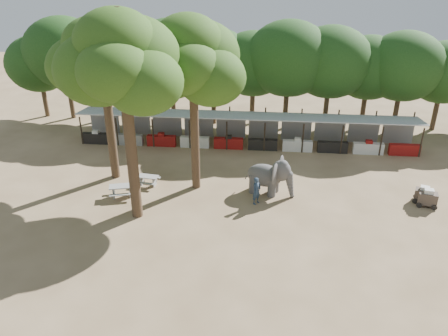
# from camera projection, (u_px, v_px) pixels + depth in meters

# --- Properties ---
(ground) EXTENTS (100.00, 100.00, 0.00)m
(ground) POSITION_uv_depth(u_px,v_px,m) (233.00, 240.00, 24.30)
(ground) COLOR brown
(ground) RESTS_ON ground
(vendor_stalls) EXTENTS (28.00, 2.99, 2.80)m
(vendor_stalls) POSITION_uv_depth(u_px,v_px,m) (246.00, 131.00, 36.19)
(vendor_stalls) COLOR #A2A5A9
(vendor_stalls) RESTS_ON ground
(yard_tree_left) EXTENTS (7.10, 6.90, 11.02)m
(yard_tree_left) POSITION_uv_depth(u_px,v_px,m) (101.00, 61.00, 27.98)
(yard_tree_left) COLOR #332316
(yard_tree_left) RESTS_ON ground
(yard_tree_center) EXTENTS (7.10, 6.90, 12.04)m
(yard_tree_center) POSITION_uv_depth(u_px,v_px,m) (121.00, 63.00, 22.80)
(yard_tree_center) COLOR #332316
(yard_tree_center) RESTS_ON ground
(yard_tree_back) EXTENTS (7.10, 6.90, 11.36)m
(yard_tree_back) POSITION_uv_depth(u_px,v_px,m) (191.00, 61.00, 26.41)
(yard_tree_back) COLOR #332316
(yard_tree_back) RESTS_ON ground
(backdrop_trees) EXTENTS (46.46, 5.95, 8.33)m
(backdrop_trees) POSITION_uv_depth(u_px,v_px,m) (250.00, 65.00, 38.93)
(backdrop_trees) COLOR #332316
(backdrop_trees) RESTS_ON ground
(elephant) EXTENTS (3.41, 2.51, 2.53)m
(elephant) POSITION_uv_depth(u_px,v_px,m) (270.00, 176.00, 28.62)
(elephant) COLOR #403E3E
(elephant) RESTS_ON ground
(handler) EXTENTS (0.75, 0.78, 1.81)m
(handler) POSITION_uv_depth(u_px,v_px,m) (257.00, 191.00, 27.53)
(handler) COLOR #26384C
(handler) RESTS_ON ground
(picnic_table_near) EXTENTS (1.90, 1.79, 0.79)m
(picnic_table_near) POSITION_uv_depth(u_px,v_px,m) (122.00, 189.00, 28.51)
(picnic_table_near) COLOR gray
(picnic_table_near) RESTS_ON ground
(picnic_table_far) EXTENTS (1.51, 1.40, 0.68)m
(picnic_table_far) POSITION_uv_depth(u_px,v_px,m) (148.00, 179.00, 29.98)
(picnic_table_far) COLOR gray
(picnic_table_far) RESTS_ON ground
(cart_front) EXTENTS (1.37, 1.14, 1.15)m
(cart_front) POSITION_uv_depth(u_px,v_px,m) (424.00, 195.00, 27.77)
(cart_front) COLOR #3C3129
(cart_front) RESTS_ON ground
(cart_back) EXTENTS (1.36, 1.04, 1.19)m
(cart_back) POSITION_uv_depth(u_px,v_px,m) (428.00, 198.00, 27.36)
(cart_back) COLOR #3C3129
(cart_back) RESTS_ON ground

